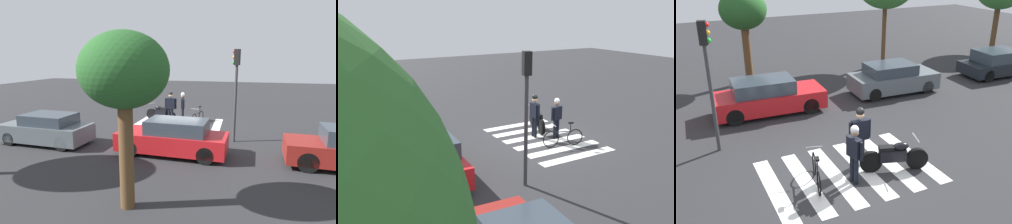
% 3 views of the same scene
% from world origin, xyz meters
% --- Properties ---
extents(ground_plane, '(60.00, 60.00, 0.00)m').
position_xyz_m(ground_plane, '(0.00, 0.00, 0.00)').
color(ground_plane, '#2B2B2D').
extents(police_motorcycle, '(2.02, 0.86, 1.05)m').
position_xyz_m(police_motorcycle, '(1.25, -0.47, 0.47)').
color(police_motorcycle, black).
rests_on(police_motorcycle, ground_plane).
extents(leaning_bicycle, '(0.56, 1.69, 1.00)m').
position_xyz_m(leaning_bicycle, '(-1.09, -0.16, 0.38)').
color(leaning_bicycle, black).
rests_on(leaning_bicycle, ground_plane).
extents(officer_on_foot, '(0.71, 0.25, 1.91)m').
position_xyz_m(officer_on_foot, '(0.45, 0.21, 1.13)').
color(officer_on_foot, black).
rests_on(officer_on_foot, ground_plane).
extents(officer_by_motorcycle, '(0.30, 0.65, 1.77)m').
position_xyz_m(officer_by_motorcycle, '(-0.11, -0.55, 1.02)').
color(officer_by_motorcycle, black).
rests_on(officer_by_motorcycle, ground_plane).
extents(crosswalk_stripes, '(4.95, 3.44, 0.01)m').
position_xyz_m(crosswalk_stripes, '(0.00, 0.00, 0.00)').
color(crosswalk_stripes, silver).
rests_on(crosswalk_stripes, ground_plane).
extents(car_red_convertible, '(4.46, 1.92, 1.43)m').
position_xyz_m(car_red_convertible, '(-0.94, 5.47, 0.68)').
color(car_red_convertible, black).
rests_on(car_red_convertible, ground_plane).
extents(car_grey_coupe, '(4.09, 1.93, 1.38)m').
position_xyz_m(car_grey_coupe, '(4.93, 5.42, 0.66)').
color(car_grey_coupe, black).
rests_on(car_grey_coupe, ground_plane).
extents(traffic_light_pole, '(0.35, 0.29, 4.21)m').
position_xyz_m(traffic_light_pole, '(-3.25, 3.04, 2.83)').
color(traffic_light_pole, '#38383D').
rests_on(traffic_light_pole, ground_plane).
extents(street_tree_mid, '(2.22, 2.22, 4.51)m').
position_xyz_m(street_tree_mid, '(-0.74, 9.81, 3.48)').
color(street_tree_mid, brown).
rests_on(street_tree_mid, ground_plane).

